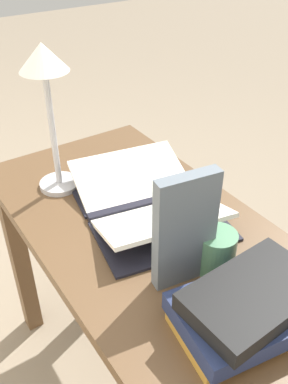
# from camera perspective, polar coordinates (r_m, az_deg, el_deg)

# --- Properties ---
(reading_desk) EXTENTS (1.10, 0.58, 0.76)m
(reading_desk) POSITION_cam_1_polar(r_m,az_deg,el_deg) (1.24, 0.56, -9.60)
(reading_desk) COLOR brown
(reading_desk) RESTS_ON ground_plane
(open_book) EXTENTS (0.52, 0.43, 0.08)m
(open_book) POSITION_cam_1_polar(r_m,az_deg,el_deg) (1.20, 0.18, -1.13)
(open_book) COLOR black
(open_book) RESTS_ON reading_desk
(book_stack_tall) EXTENTS (0.24, 0.33, 0.11)m
(book_stack_tall) POSITION_cam_1_polar(r_m,az_deg,el_deg) (0.91, 14.06, -14.73)
(book_stack_tall) COLOR #BC8933
(book_stack_tall) RESTS_ON reading_desk
(book_standing_upright) EXTENTS (0.05, 0.15, 0.28)m
(book_standing_upright) POSITION_cam_1_polar(r_m,az_deg,el_deg) (0.92, 5.49, -5.14)
(book_standing_upright) COLOR slate
(book_standing_upright) RESTS_ON reading_desk
(reading_lamp) EXTENTS (0.13, 0.13, 0.43)m
(reading_lamp) POSITION_cam_1_polar(r_m,az_deg,el_deg) (1.18, -12.90, 13.89)
(reading_lamp) COLOR #ADADB2
(reading_lamp) RESTS_ON reading_desk
(coffee_mug) EXTENTS (0.10, 0.11, 0.10)m
(coffee_mug) POSITION_cam_1_polar(r_m,az_deg,el_deg) (1.01, 9.57, -7.76)
(coffee_mug) COLOR #4C7F5B
(coffee_mug) RESTS_ON reading_desk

